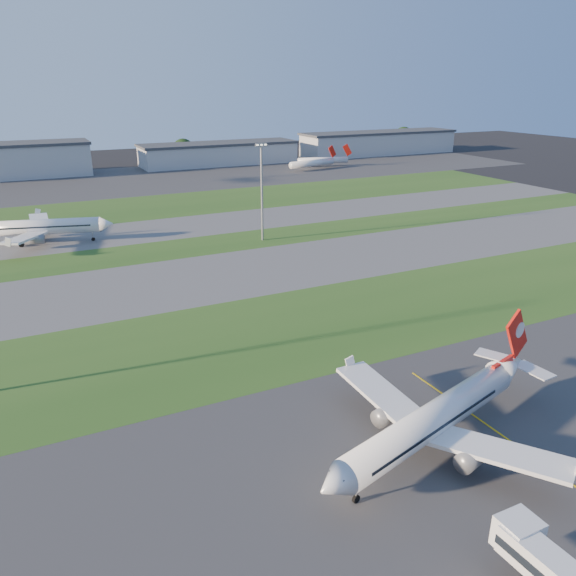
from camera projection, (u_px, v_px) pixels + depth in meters
ground at (561, 516)px, 55.82m from camera, size 700.00×700.00×0.00m
apron_near at (561, 516)px, 55.82m from camera, size 300.00×70.00×0.01m
grass_strip_a at (312, 325)px, 99.62m from camera, size 300.00×34.00×0.01m
taxiway_a at (243, 272)px, 127.41m from camera, size 300.00×32.00×0.01m
grass_strip_b at (208, 245)px, 148.47m from camera, size 300.00×18.00×0.01m
taxiway_b at (184, 227)px, 167.00m from camera, size 300.00×26.00×0.01m
grass_strip_c at (157, 206)px, 194.79m from camera, size 300.00×40.00×0.01m
apron_far at (124, 180)px, 245.33m from camera, size 400.00×80.00×0.01m
airliner_parked at (433, 420)px, 64.56m from camera, size 35.86×30.14×11.47m
airliner_taxiing at (35, 228)px, 148.22m from camera, size 39.04×32.76×12.43m
mini_jet_near at (312, 163)px, 273.85m from camera, size 28.41×8.00×9.48m
mini_jet_far at (323, 160)px, 284.04m from camera, size 28.38×8.19×9.48m
light_mast_centre at (262, 186)px, 147.87m from camera, size 3.20×0.70×25.80m
hangar_west at (6, 161)px, 249.35m from camera, size 71.40×23.00×15.20m
hangar_east at (219, 153)px, 291.40m from camera, size 81.60×23.00×11.20m
hangar_far_east at (379, 143)px, 332.41m from camera, size 96.90×23.00×13.20m
tree_mid_west at (64, 159)px, 269.58m from camera, size 9.90×9.90×10.80m
tree_mid_east at (183, 150)px, 296.58m from camera, size 11.55×11.55×12.60m
tree_east at (310, 145)px, 326.14m from camera, size 10.45×10.45×11.40m
tree_far_east at (403, 137)px, 358.01m from camera, size 12.65×12.65×13.80m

